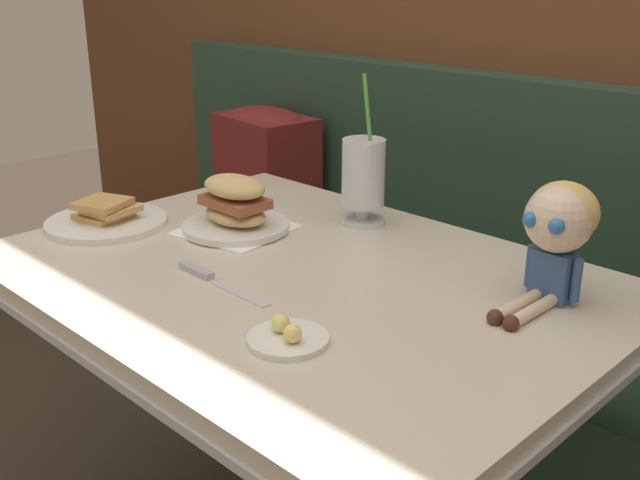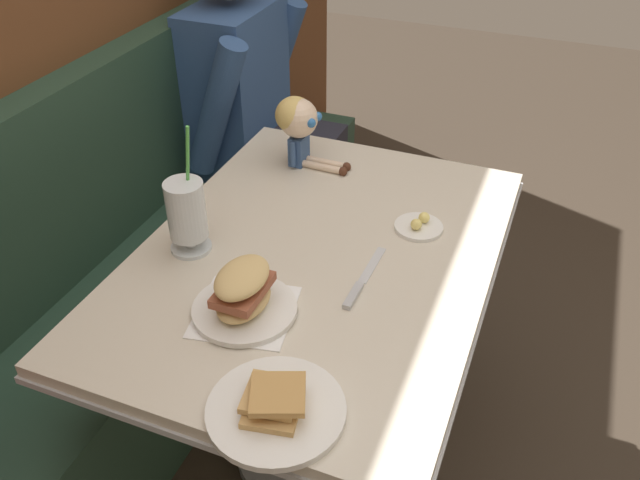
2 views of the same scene
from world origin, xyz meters
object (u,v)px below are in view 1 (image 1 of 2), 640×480
at_px(milkshake_glass, 363,177).
at_px(seated_doll, 558,225).
at_px(sandwich_plate, 235,209).
at_px(toast_plate, 106,219).
at_px(butter_saucer, 288,337).
at_px(butter_knife, 208,276).
at_px(backpack, 264,172).

relative_size(milkshake_glass, seated_doll, 1.44).
distance_m(milkshake_glass, sandwich_plate, 0.27).
height_order(toast_plate, sandwich_plate, sandwich_plate).
height_order(milkshake_glass, sandwich_plate, milkshake_glass).
xyz_separation_m(butter_saucer, butter_knife, (-0.27, 0.06, -0.00)).
xyz_separation_m(butter_saucer, backpack, (-0.97, 0.80, -0.09)).
bearing_deg(butter_knife, backpack, 133.21).
xyz_separation_m(toast_plate, sandwich_plate, (0.22, 0.17, 0.03)).
distance_m(toast_plate, milkshake_glass, 0.54).
xyz_separation_m(sandwich_plate, backpack, (-0.53, 0.54, -0.13)).
height_order(butter_saucer, seated_doll, seated_doll).
height_order(seated_doll, backpack, seated_doll).
xyz_separation_m(toast_plate, backpack, (-0.32, 0.71, -0.10)).
relative_size(toast_plate, sandwich_plate, 1.07).
bearing_deg(butter_knife, butter_saucer, -13.02).
height_order(milkshake_glass, butter_knife, milkshake_glass).
bearing_deg(milkshake_glass, toast_plate, -133.43).
height_order(toast_plate, milkshake_glass, milkshake_glass).
xyz_separation_m(sandwich_plate, butter_saucer, (0.43, -0.26, -0.04)).
distance_m(sandwich_plate, butter_saucer, 0.51).
bearing_deg(backpack, sandwich_plate, -45.55).
height_order(toast_plate, backpack, backpack).
height_order(butter_saucer, butter_knife, butter_saucer).
relative_size(butter_saucer, backpack, 0.30).
bearing_deg(butter_knife, toast_plate, 176.31).
height_order(sandwich_plate, backpack, sandwich_plate).
xyz_separation_m(butter_knife, backpack, (-0.69, 0.74, -0.09)).
xyz_separation_m(toast_plate, butter_knife, (0.38, -0.02, -0.01)).
relative_size(toast_plate, milkshake_glass, 0.79).
distance_m(butter_knife, backpack, 1.02).
bearing_deg(milkshake_glass, butter_knife, -88.86).
bearing_deg(backpack, butter_knife, -46.79).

